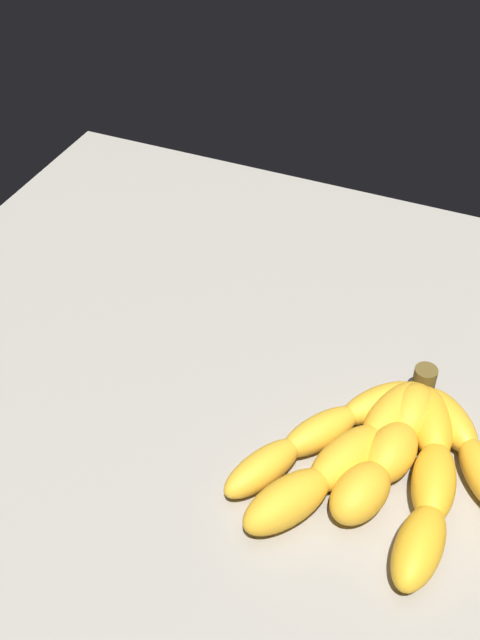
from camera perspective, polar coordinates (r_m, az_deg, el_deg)
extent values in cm
cube|color=gray|center=(72.59, 3.00, -4.91)|extent=(79.32, 63.68, 3.90)
ellipsoid|color=gold|center=(67.69, 10.11, -5.94)|extent=(7.05, 7.69, 2.84)
ellipsoid|color=gold|center=(64.94, 5.88, -8.04)|extent=(6.52, 7.95, 2.84)
ellipsoid|color=gold|center=(62.30, 1.65, -10.70)|extent=(5.89, 8.10, 2.84)
ellipsoid|color=gold|center=(66.65, 11.16, -6.66)|extent=(5.77, 8.67, 3.53)
ellipsoid|color=gold|center=(63.03, 7.78, -9.87)|extent=(6.46, 8.72, 3.53)
ellipsoid|color=gold|center=(60.13, 3.45, -13.01)|extent=(7.06, 8.67, 3.53)
ellipsoid|color=gold|center=(66.86, 12.36, -6.55)|extent=(4.00, 6.14, 3.79)
ellipsoid|color=gold|center=(63.75, 10.90, -9.41)|extent=(4.74, 6.56, 3.79)
ellipsoid|color=gold|center=(60.98, 8.73, -12.31)|extent=(5.41, 6.87, 3.79)
ellipsoid|color=gold|center=(66.71, 13.70, -7.25)|extent=(5.83, 8.25, 3.39)
ellipsoid|color=gold|center=(62.90, 13.89, -11.35)|extent=(4.48, 7.96, 3.39)
ellipsoid|color=gold|center=(59.35, 12.86, -15.78)|extent=(3.83, 7.73, 3.39)
ellipsoid|color=gold|center=(67.57, 15.01, -7.07)|extent=(7.00, 7.18, 2.91)
cylinder|color=brown|center=(69.62, 13.21, -4.39)|extent=(2.00, 2.00, 3.00)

